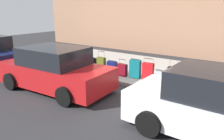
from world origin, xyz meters
name	(u,v)px	position (x,y,z in m)	size (l,w,h in m)	color
ground_plane	(130,87)	(0.00, 0.00, 0.00)	(40.00, 40.00, 0.00)	#28282B
sidewalk_curb	(157,71)	(0.00, -2.50, 0.07)	(18.00, 5.00, 0.14)	#9E9B93
suitcase_maroon_0	(217,87)	(-2.97, -0.69, 0.43)	(0.47, 0.25, 0.91)	maroon
suitcase_navy_1	(200,84)	(-2.40, -0.76, 0.41)	(0.42, 0.20, 0.81)	navy
suitcase_olive_2	(185,81)	(-1.89, -0.71, 0.42)	(0.35, 0.23, 0.61)	#59601E
suitcase_black_3	(173,76)	(-1.40, -0.80, 0.49)	(0.38, 0.25, 1.01)	black
suitcase_silver_4	(159,77)	(-0.90, -0.69, 0.39)	(0.36, 0.26, 0.56)	#9EA0A8
suitcase_red_5	(148,72)	(-0.37, -0.80, 0.50)	(0.47, 0.24, 0.92)	red
suitcase_teal_6	(135,69)	(0.22, -0.80, 0.52)	(0.48, 0.24, 0.82)	#0F606B
suitcase_maroon_7	(122,70)	(0.80, -0.72, 0.41)	(0.44, 0.22, 0.74)	maroon
suitcase_navy_8	(112,67)	(1.38, -0.76, 0.41)	(0.47, 0.23, 0.60)	navy
suitcase_olive_9	(101,64)	(1.95, -0.71, 0.48)	(0.42, 0.21, 0.97)	#59601E
suitcase_black_10	(92,64)	(2.50, -0.69, 0.43)	(0.45, 0.27, 0.64)	black
fire_hydrant	(79,59)	(3.37, -0.75, 0.54)	(0.39, 0.21, 0.77)	red
bollard_post	(70,57)	(3.89, -0.60, 0.59)	(0.14, 0.14, 0.89)	brown
parked_car_white_0	(219,108)	(-3.45, 1.79, 0.76)	(4.27, 2.05, 1.62)	silver
parked_car_red_1	(55,70)	(2.19, 1.79, 0.75)	(4.54, 2.29, 1.60)	#AD1619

